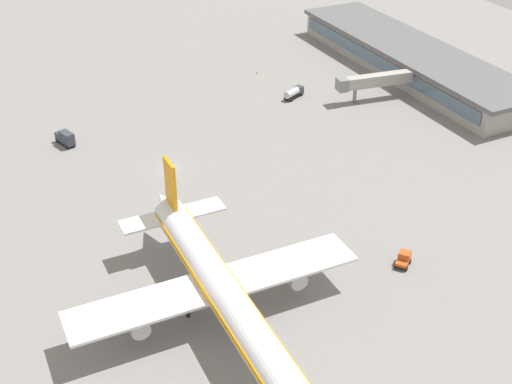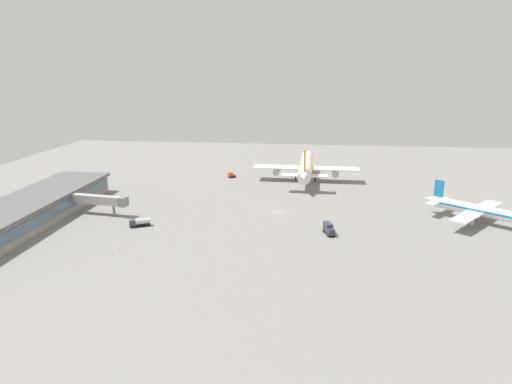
{
  "view_description": "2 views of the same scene",
  "coord_description": "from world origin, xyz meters",
  "px_view_note": "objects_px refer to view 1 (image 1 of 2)",
  "views": [
    {
      "loc": [
        -119.89,
        38.98,
        71.74
      ],
      "look_at": [
        -20.96,
        -9.83,
        3.49
      ],
      "focal_mm": 48.47,
      "sensor_mm": 36.0,
      "label": 1
    },
    {
      "loc": [
        150.9,
        10.65,
        47.57
      ],
      "look_at": [
        -13.12,
        -8.97,
        3.03
      ],
      "focal_mm": 32.48,
      "sensor_mm": 36.0,
      "label": 2
    }
  ],
  "objects_px": {
    "fuel_truck": "(294,93)",
    "safety_cone_mid_apron": "(257,73)",
    "catering_truck": "(65,138)",
    "baggage_tug": "(404,259)",
    "airplane_at_gate": "(220,289)"
  },
  "relations": [
    {
      "from": "baggage_tug",
      "to": "safety_cone_mid_apron",
      "type": "relative_size",
      "value": 6.25
    },
    {
      "from": "safety_cone_mid_apron",
      "to": "airplane_at_gate",
      "type": "bearing_deg",
      "value": 150.56
    },
    {
      "from": "fuel_truck",
      "to": "safety_cone_mid_apron",
      "type": "relative_size",
      "value": 10.84
    },
    {
      "from": "safety_cone_mid_apron",
      "to": "fuel_truck",
      "type": "bearing_deg",
      "value": -176.24
    },
    {
      "from": "fuel_truck",
      "to": "safety_cone_mid_apron",
      "type": "bearing_deg",
      "value": 68.2
    },
    {
      "from": "airplane_at_gate",
      "to": "fuel_truck",
      "type": "bearing_deg",
      "value": 144.51
    },
    {
      "from": "fuel_truck",
      "to": "safety_cone_mid_apron",
      "type": "height_order",
      "value": "fuel_truck"
    },
    {
      "from": "airplane_at_gate",
      "to": "catering_truck",
      "type": "relative_size",
      "value": 9.58
    },
    {
      "from": "airplane_at_gate",
      "to": "baggage_tug",
      "type": "xyz_separation_m",
      "value": [
        -0.73,
        -33.16,
        -5.12
      ]
    },
    {
      "from": "fuel_truck",
      "to": "catering_truck",
      "type": "bearing_deg",
      "value": 154.47
    },
    {
      "from": "airplane_at_gate",
      "to": "fuel_truck",
      "type": "height_order",
      "value": "airplane_at_gate"
    },
    {
      "from": "catering_truck",
      "to": "safety_cone_mid_apron",
      "type": "relative_size",
      "value": 9.85
    },
    {
      "from": "baggage_tug",
      "to": "catering_truck",
      "type": "bearing_deg",
      "value": 82.67
    },
    {
      "from": "baggage_tug",
      "to": "fuel_truck",
      "type": "distance_m",
      "value": 70.5
    },
    {
      "from": "baggage_tug",
      "to": "catering_truck",
      "type": "xyz_separation_m",
      "value": [
        68.44,
        40.95,
        0.54
      ]
    }
  ]
}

